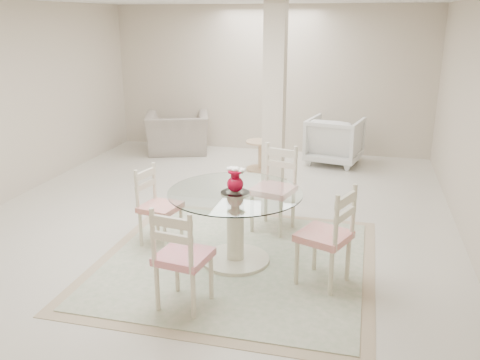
% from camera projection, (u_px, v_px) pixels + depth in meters
% --- Properties ---
extents(ground, '(7.00, 7.00, 0.00)m').
position_uv_depth(ground, '(217.00, 214.00, 6.68)').
color(ground, silver).
rests_on(ground, ground).
extents(room_shell, '(6.02, 7.02, 2.71)m').
position_uv_depth(room_shell, '(215.00, 70.00, 6.12)').
color(room_shell, beige).
rests_on(room_shell, ground).
extents(column, '(0.30, 0.30, 2.70)m').
position_uv_depth(column, '(274.00, 98.00, 7.36)').
color(column, beige).
rests_on(column, ground).
extents(area_rug, '(2.87, 2.87, 0.02)m').
position_uv_depth(area_rug, '(235.00, 261.00, 5.36)').
color(area_rug, tan).
rests_on(area_rug, ground).
extents(dining_table, '(1.37, 1.37, 0.79)m').
position_uv_depth(dining_table, '(235.00, 227.00, 5.24)').
color(dining_table, beige).
rests_on(dining_table, ground).
extents(red_vase, '(0.20, 0.17, 0.26)m').
position_uv_depth(red_vase, '(235.00, 180.00, 5.09)').
color(red_vase, '#AA0522').
rests_on(red_vase, dining_table).
extents(dining_chair_east, '(0.58, 0.58, 1.10)m').
position_uv_depth(dining_chair_east, '(331.00, 230.00, 4.73)').
color(dining_chair_east, beige).
rests_on(dining_chair_east, ground).
extents(dining_chair_north, '(0.55, 0.55, 1.13)m').
position_uv_depth(dining_chair_north, '(276.00, 182.00, 6.04)').
color(dining_chair_north, beige).
rests_on(dining_chair_north, ground).
extents(dining_chair_west, '(0.47, 0.47, 0.99)m').
position_uv_depth(dining_chair_west, '(155.00, 200.00, 5.65)').
color(dining_chair_west, beige).
rests_on(dining_chair_west, ground).
extents(dining_chair_south, '(0.49, 0.49, 1.07)m').
position_uv_depth(dining_chair_south, '(180.00, 251.00, 4.33)').
color(dining_chair_south, beige).
rests_on(dining_chair_south, ground).
extents(recliner_taupe, '(1.42, 1.33, 0.75)m').
position_uv_depth(recliner_taupe, '(178.00, 133.00, 9.61)').
color(recliner_taupe, '#9E9183').
rests_on(recliner_taupe, ground).
extents(armchair_white, '(1.04, 1.06, 0.82)m').
position_uv_depth(armchair_white, '(335.00, 140.00, 8.88)').
color(armchair_white, white).
rests_on(armchair_white, ground).
extents(side_table, '(0.48, 0.48, 0.50)m').
position_uv_depth(side_table, '(260.00, 157.00, 8.53)').
color(side_table, '#D5AB83').
rests_on(side_table, ground).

